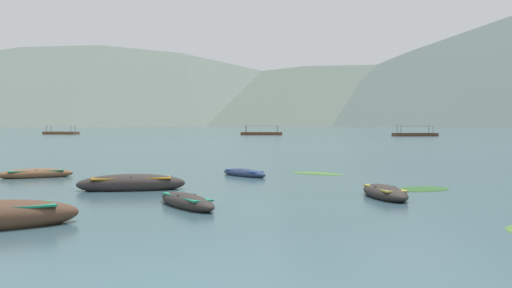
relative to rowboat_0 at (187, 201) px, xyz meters
name	(u,v)px	position (x,y,z in m)	size (l,w,h in m)	color
ground_plane	(335,126)	(1.67, 1491.59, -0.16)	(6000.00, 6000.00, 0.00)	#385660
mountain_1	(150,27)	(-537.36, 1635.62, 290.22)	(1868.78, 1868.78, 580.76)	slate
mountain_2	(318,52)	(-47.39, 1719.52, 220.32)	(1916.06, 1916.06, 440.96)	#56665B
rowboat_0	(187,201)	(0.00, 0.00, 0.00)	(2.85, 3.29, 0.51)	#2D2826
rowboat_1	(131,184)	(-3.30, 4.20, 0.08)	(4.35, 2.60, 0.78)	#2D2826
rowboat_3	(244,173)	(0.07, 10.80, -0.02)	(2.91, 2.87, 0.45)	navy
rowboat_4	(36,174)	(-9.69, 8.66, 0.01)	(3.42, 2.75, 0.54)	brown
rowboat_5	(385,193)	(6.23, 3.10, 0.01)	(1.92, 3.46, 0.55)	#2D2826
ferry_0	(415,134)	(22.44, 117.99, 0.28)	(10.35, 5.38, 2.54)	#4C3323
ferry_1	(262,133)	(-14.10, 128.30, 0.28)	(10.71, 4.10, 2.54)	brown
ferry_2	(61,133)	(-69.48, 131.12, 0.28)	(9.34, 3.44, 2.54)	brown
weed_patch_1	(422,189)	(7.90, 5.94, -0.16)	(1.65, 2.40, 0.14)	#2D5628
weed_patch_3	(316,174)	(3.54, 12.69, -0.16)	(3.03, 1.20, 0.14)	#477033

